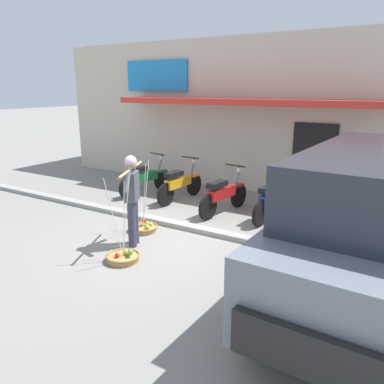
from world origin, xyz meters
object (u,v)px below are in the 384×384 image
object	(u,v)px
fruit_basket_left_side	(144,227)
fruit_basket_right_side	(123,256)
fruit_vendor	(132,195)
motorcycle_nearest_shop	(145,178)
motorcycle_third_in_row	(223,195)
parked_truck	(375,224)
motorcycle_second_in_row	(180,184)
wooden_crate	(267,208)
motorcycle_end_of_row	(272,200)

from	to	relation	value
fruit_basket_left_side	fruit_basket_right_side	xyz separation A→B (m)	(0.58, -1.29, -0.00)
fruit_vendor	motorcycle_nearest_shop	bearing A→B (deg)	124.51
motorcycle_third_in_row	parked_truck	bearing A→B (deg)	-34.88
fruit_vendor	parked_truck	world-z (taller)	parked_truck
fruit_basket_right_side	motorcycle_nearest_shop	size ratio (longest dim) A/B	0.80
motorcycle_second_in_row	wooden_crate	bearing A→B (deg)	1.72
fruit_vendor	fruit_basket_right_side	xyz separation A→B (m)	(0.29, -0.64, -0.90)
fruit_basket_left_side	motorcycle_nearest_shop	size ratio (longest dim) A/B	0.80
wooden_crate	fruit_basket_right_side	bearing A→B (deg)	-108.88
motorcycle_second_in_row	motorcycle_nearest_shop	bearing A→B (deg)	179.64
fruit_basket_right_side	parked_truck	bearing A→B (deg)	11.98
fruit_vendor	fruit_basket_left_side	size ratio (longest dim) A/B	1.17
motorcycle_third_in_row	wooden_crate	xyz separation A→B (m)	(0.92, 0.42, -0.29)
fruit_basket_left_side	parked_truck	world-z (taller)	parked_truck
fruit_basket_left_side	motorcycle_end_of_row	xyz separation A→B (m)	(1.99, 2.09, 0.37)
fruit_vendor	fruit_basket_right_side	size ratio (longest dim) A/B	1.17
motorcycle_nearest_shop	fruit_basket_right_side	bearing A→B (deg)	-57.15
fruit_basket_right_side	parked_truck	xyz separation A→B (m)	(3.71, 0.79, 1.05)
motorcycle_nearest_shop	parked_truck	size ratio (longest dim) A/B	0.37
fruit_vendor	wooden_crate	distance (m)	3.42
fruit_vendor	motorcycle_nearest_shop	world-z (taller)	fruit_vendor
wooden_crate	motorcycle_end_of_row	bearing A→B (deg)	-48.58
motorcycle_second_in_row	parked_truck	xyz separation A→B (m)	(4.85, -2.73, 0.68)
fruit_basket_right_side	motorcycle_nearest_shop	distance (m)	4.21
parked_truck	motorcycle_second_in_row	bearing A→B (deg)	150.61
motorcycle_nearest_shop	motorcycle_second_in_row	size ratio (longest dim) A/B	0.99
fruit_vendor	fruit_basket_right_side	world-z (taller)	fruit_vendor
fruit_vendor	wooden_crate	size ratio (longest dim) A/B	3.85
motorcycle_third_in_row	wooden_crate	distance (m)	1.06
motorcycle_nearest_shop	wooden_crate	size ratio (longest dim) A/B	4.10
fruit_vendor	fruit_basket_left_side	distance (m)	1.14
motorcycle_nearest_shop	motorcycle_third_in_row	size ratio (longest dim) A/B	1.00
fruit_vendor	parked_truck	bearing A→B (deg)	2.11
motorcycle_nearest_shop	fruit_vendor	bearing A→B (deg)	-55.49
fruit_basket_left_side	wooden_crate	xyz separation A→B (m)	(1.80, 2.30, 0.08)
fruit_basket_left_side	parked_truck	distance (m)	4.44
motorcycle_nearest_shop	motorcycle_second_in_row	distance (m)	1.14
parked_truck	wooden_crate	size ratio (longest dim) A/B	11.07
fruit_vendor	motorcycle_nearest_shop	xyz separation A→B (m)	(-1.98, 2.88, -0.52)
motorcycle_third_in_row	motorcycle_second_in_row	bearing A→B (deg)	166.17
fruit_basket_right_side	fruit_vendor	bearing A→B (deg)	114.57
parked_truck	motorcycle_nearest_shop	bearing A→B (deg)	155.43
motorcycle_end_of_row	motorcycle_third_in_row	bearing A→B (deg)	-169.32
fruit_basket_left_side	motorcycle_second_in_row	bearing A→B (deg)	104.05
fruit_vendor	parked_truck	xyz separation A→B (m)	(4.00, 0.15, 0.16)
motorcycle_nearest_shop	wooden_crate	distance (m)	3.51
motorcycle_third_in_row	motorcycle_end_of_row	bearing A→B (deg)	10.68
motorcycle_second_in_row	fruit_basket_right_side	bearing A→B (deg)	-72.11
motorcycle_end_of_row	parked_truck	bearing A→B (deg)	-48.42
motorcycle_second_in_row	parked_truck	size ratio (longest dim) A/B	0.37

